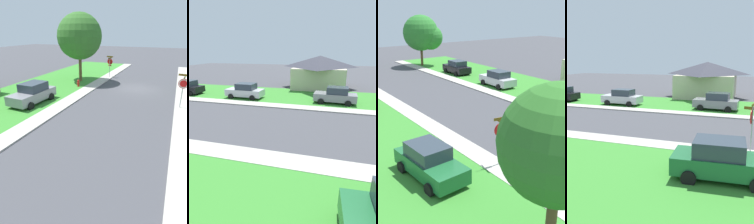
# 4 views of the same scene
# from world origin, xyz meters

# --- Properties ---
(sidewalk_east) EXTENTS (1.40, 56.00, 0.10)m
(sidewalk_east) POSITION_xyz_m (4.70, 12.00, 0.05)
(sidewalk_east) COLOR #ADA89E
(sidewalk_east) RESTS_ON ground
(lawn_east) EXTENTS (8.00, 56.00, 0.08)m
(lawn_east) POSITION_xyz_m (9.40, 12.00, 0.04)
(lawn_east) COLOR #38842D
(lawn_east) RESTS_ON ground
(sidewalk_west) EXTENTS (1.40, 56.00, 0.10)m
(sidewalk_west) POSITION_xyz_m (-4.70, 12.00, 0.05)
(sidewalk_west) COLOR #ADA89E
(sidewalk_west) RESTS_ON ground
(stop_sign_far_corner) EXTENTS (0.91, 0.91, 2.77)m
(stop_sign_far_corner) POSITION_xyz_m (-4.37, 4.61, 1.89)
(stop_sign_far_corner) COLOR #9E9EA3
(stop_sign_far_corner) RESTS_ON ground
(car_black_far_down_street) EXTENTS (2.15, 4.36, 1.76)m
(car_black_far_down_street) POSITION_xyz_m (6.93, 26.30, 0.87)
(car_black_far_down_street) COLOR black
(car_black_far_down_street) RESTS_ON ground
(car_silver_driveway_right) EXTENTS (2.12, 4.34, 1.76)m
(car_silver_driveway_right) POSITION_xyz_m (6.86, 18.10, 0.87)
(car_silver_driveway_right) COLOR silver
(car_silver_driveway_right) RESTS_ON ground
(car_green_behind_trees) EXTENTS (2.26, 4.41, 1.76)m
(car_green_behind_trees) POSITION_xyz_m (-8.06, 5.68, 0.87)
(car_green_behind_trees) COLOR #1E6033
(car_green_behind_trees) RESTS_ON ground
(tree_across_left) EXTENTS (5.41, 5.03, 7.25)m
(tree_across_left) POSITION_xyz_m (6.30, 34.07, 4.57)
(tree_across_left) COLOR brown
(tree_across_left) RESTS_ON ground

